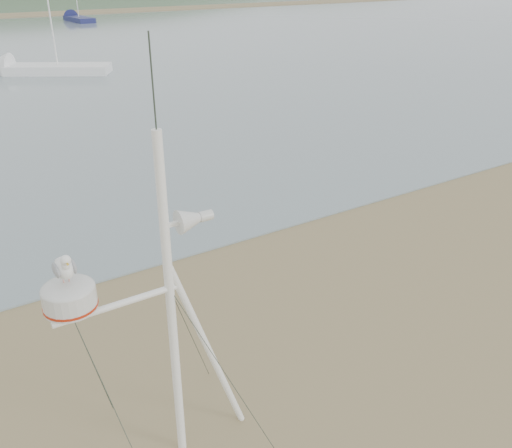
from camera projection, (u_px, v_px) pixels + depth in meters
ground at (122, 436)px, 7.33m from camera, size 560.00×560.00×0.00m
mast_rig at (173, 377)px, 6.55m from camera, size 2.32×2.48×5.24m
sailboat_blue_far at (73, 18)px, 60.53m from camera, size 2.20×7.20×7.05m
sailboat_white_near at (22, 69)px, 31.11m from camera, size 7.47×5.53×7.54m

